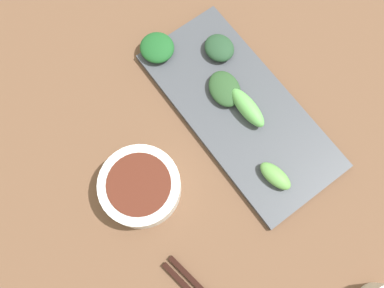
# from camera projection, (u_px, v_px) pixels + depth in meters

# --- Properties ---
(tabletop) EXTENTS (2.10, 2.10, 0.02)m
(tabletop) POSITION_uv_depth(u_px,v_px,m) (205.00, 154.00, 0.70)
(tabletop) COLOR brown
(tabletop) RESTS_ON ground
(sauce_bowl) EXTENTS (0.13, 0.13, 0.04)m
(sauce_bowl) POSITION_uv_depth(u_px,v_px,m) (140.00, 187.00, 0.65)
(sauce_bowl) COLOR white
(sauce_bowl) RESTS_ON tabletop
(serving_plate) EXTENTS (0.18, 0.39, 0.01)m
(serving_plate) POSITION_uv_depth(u_px,v_px,m) (240.00, 110.00, 0.70)
(serving_plate) COLOR #434750
(serving_plate) RESTS_ON tabletop
(broccoli_leafy_0) EXTENTS (0.07, 0.08, 0.02)m
(broccoli_leafy_0) POSITION_uv_depth(u_px,v_px,m) (225.00, 89.00, 0.70)
(broccoli_leafy_0) COLOR #2C502A
(broccoli_leafy_0) RESTS_ON serving_plate
(broccoli_leafy_1) EXTENTS (0.07, 0.07, 0.02)m
(broccoli_leafy_1) POSITION_uv_depth(u_px,v_px,m) (157.00, 48.00, 0.72)
(broccoli_leafy_1) COLOR #1C5926
(broccoli_leafy_1) RESTS_ON serving_plate
(broccoli_stalk_2) EXTENTS (0.03, 0.08, 0.03)m
(broccoli_stalk_2) POSITION_uv_depth(u_px,v_px,m) (247.00, 108.00, 0.68)
(broccoli_stalk_2) COLOR #62B357
(broccoli_stalk_2) RESTS_ON serving_plate
(broccoli_leafy_3) EXTENTS (0.05, 0.06, 0.02)m
(broccoli_leafy_3) POSITION_uv_depth(u_px,v_px,m) (219.00, 48.00, 0.72)
(broccoli_leafy_3) COLOR #25472C
(broccoli_leafy_3) RESTS_ON serving_plate
(broccoli_stalk_4) EXTENTS (0.04, 0.06, 0.02)m
(broccoli_stalk_4) POSITION_uv_depth(u_px,v_px,m) (275.00, 176.00, 0.65)
(broccoli_stalk_4) COLOR #62A14B
(broccoli_stalk_4) RESTS_ON serving_plate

